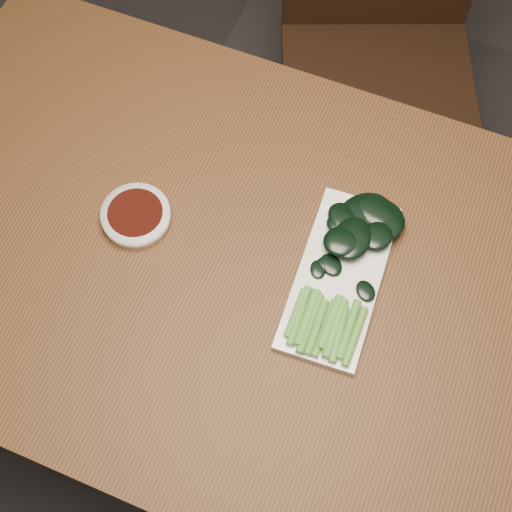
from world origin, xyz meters
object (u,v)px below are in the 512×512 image
Objects in this scene: gai_lan at (354,250)px; sauce_bowl at (136,216)px; serving_plate at (339,277)px; table at (275,292)px; chair_far at (379,50)px.

sauce_bowl is at bearing -168.53° from gai_lan.
serving_plate is at bearing -99.56° from gai_lan.
sauce_bowl is 0.37× the size of serving_plate.
table is 12.41× the size of sauce_bowl.
sauce_bowl is 0.35× the size of gai_lan.
serving_plate is at bearing -102.89° from chair_far.
serving_plate is at bearing 4.37° from sauce_bowl.
chair_far is 0.76m from serving_plate.
serving_plate is 0.05m from gai_lan.
gai_lan is (0.35, 0.07, 0.01)m from sauce_bowl.
gai_lan is at bearing 11.47° from sauce_bowl.
sauce_bowl is at bearing 178.82° from table.
table is 0.76m from chair_far.
table is at bearing -161.77° from serving_plate.
chair_far is at bearing 100.75° from gai_lan.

